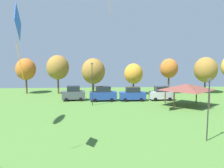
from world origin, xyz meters
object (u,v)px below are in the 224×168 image
(light_post_2, at_px, (208,106))
(treeline_tree_4, at_px, (169,68))
(treeline_tree_1, at_px, (58,67))
(treeline_tree_3, at_px, (133,74))
(parked_car_leftmost, at_px, (74,93))
(parked_car_third_from_left, at_px, (133,94))
(treeline_tree_2, at_px, (93,71))
(treeline_tree_5, at_px, (206,70))
(parked_car_second_from_left, at_px, (103,94))
(kite_flying_0, at_px, (18,24))
(treeline_tree_0, at_px, (26,69))
(parked_car_rightmost_in_row, at_px, (161,93))
(light_post_0, at_px, (92,82))
(park_pavilion, at_px, (186,87))

(light_post_2, xyz_separation_m, treeline_tree_4, (4.51, 27.98, 1.95))
(treeline_tree_1, bearing_deg, treeline_tree_3, -6.84)
(parked_car_leftmost, xyz_separation_m, parked_car_third_from_left, (10.54, -0.83, -0.09))
(treeline_tree_2, bearing_deg, treeline_tree_3, -5.85)
(treeline_tree_4, bearing_deg, treeline_tree_5, 1.86)
(parked_car_second_from_left, bearing_deg, kite_flying_0, -108.84)
(kite_flying_0, distance_m, treeline_tree_0, 34.89)
(parked_car_rightmost_in_row, bearing_deg, light_post_0, -165.32)
(kite_flying_0, height_order, light_post_2, kite_flying_0)
(treeline_tree_1, height_order, treeline_tree_3, treeline_tree_1)
(park_pavilion, xyz_separation_m, treeline_tree_3, (-6.81, 11.50, 1.23))
(kite_flying_0, xyz_separation_m, treeline_tree_3, (12.74, 30.58, -5.99))
(treeline_tree_0, bearing_deg, parked_car_leftmost, -37.86)
(parked_car_second_from_left, relative_size, parked_car_third_from_left, 1.05)
(park_pavilion, xyz_separation_m, light_post_2, (-3.63, -15.36, 0.29))
(parked_car_leftmost, relative_size, treeline_tree_0, 0.56)
(parked_car_second_from_left, bearing_deg, light_post_0, -120.24)
(light_post_0, bearing_deg, treeline_tree_0, 138.15)
(treeline_tree_0, height_order, treeline_tree_2, treeline_tree_2)
(parked_car_leftmost, height_order, parked_car_rightmost_in_row, parked_car_leftmost)
(parked_car_leftmost, height_order, treeline_tree_3, treeline_tree_3)
(treeline_tree_4, bearing_deg, light_post_2, -99.16)
(parked_car_second_from_left, height_order, treeline_tree_5, treeline_tree_5)
(parked_car_rightmost_in_row, relative_size, treeline_tree_1, 0.52)
(treeline_tree_5, bearing_deg, light_post_2, -113.95)
(light_post_0, bearing_deg, light_post_2, -55.68)
(parked_car_leftmost, distance_m, treeline_tree_3, 13.37)
(parked_car_third_from_left, bearing_deg, treeline_tree_1, 148.78)
(parked_car_leftmost, distance_m, treeline_tree_4, 20.94)
(parked_car_second_from_left, relative_size, treeline_tree_5, 0.63)
(parked_car_rightmost_in_row, height_order, treeline_tree_5, treeline_tree_5)
(parked_car_second_from_left, relative_size, park_pavilion, 0.69)
(parked_car_second_from_left, bearing_deg, parked_car_leftmost, 167.93)
(light_post_0, relative_size, treeline_tree_3, 1.07)
(kite_flying_0, height_order, park_pavilion, kite_flying_0)
(parked_car_rightmost_in_row, height_order, treeline_tree_4, treeline_tree_4)
(parked_car_third_from_left, relative_size, treeline_tree_3, 0.72)
(treeline_tree_0, bearing_deg, parked_car_third_from_left, -23.38)
(parked_car_third_from_left, bearing_deg, treeline_tree_5, 24.83)
(kite_flying_0, bearing_deg, parked_car_rightmost_in_row, 55.00)
(kite_flying_0, relative_size, park_pavilion, 0.78)
(parked_car_third_from_left, relative_size, parked_car_rightmost_in_row, 1.08)
(parked_car_second_from_left, xyz_separation_m, treeline_tree_0, (-16.07, 9.15, 3.89))
(parked_car_leftmost, bearing_deg, treeline_tree_2, 58.83)
(treeline_tree_2, bearing_deg, treeline_tree_5, 1.28)
(kite_flying_0, xyz_separation_m, parked_car_second_from_left, (6.38, 23.97, -9.03))
(light_post_0, bearing_deg, parked_car_third_from_left, 26.75)
(treeline_tree_1, height_order, treeline_tree_5, treeline_tree_1)
(treeline_tree_2, relative_size, treeline_tree_3, 1.16)
(parked_car_second_from_left, bearing_deg, light_post_2, -68.70)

